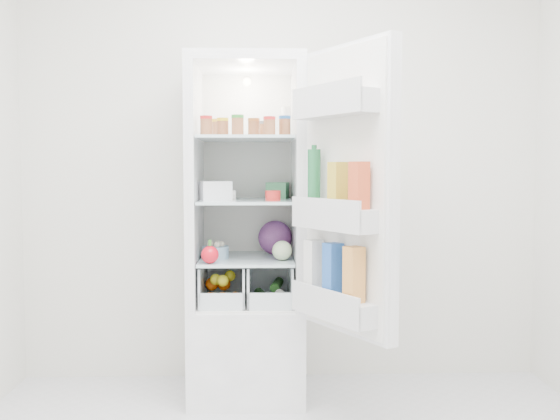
{
  "coord_description": "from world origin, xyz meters",
  "views": [
    {
      "loc": [
        -0.13,
        -2.13,
        1.21
      ],
      "look_at": [
        -0.03,
        0.95,
        1.02
      ],
      "focal_mm": 40.0,
      "sensor_mm": 36.0,
      "label": 1
    }
  ],
  "objects_px": {
    "refrigerator": "(247,271)",
    "fridge_door": "(344,197)",
    "red_cabbage": "(275,238)",
    "mushroom_bowl": "(215,252)"
  },
  "relations": [
    {
      "from": "refrigerator",
      "to": "mushroom_bowl",
      "type": "bearing_deg",
      "value": -150.7
    },
    {
      "from": "refrigerator",
      "to": "fridge_door",
      "type": "relative_size",
      "value": 1.38
    },
    {
      "from": "mushroom_bowl",
      "to": "fridge_door",
      "type": "bearing_deg",
      "value": -39.43
    },
    {
      "from": "red_cabbage",
      "to": "mushroom_bowl",
      "type": "xyz_separation_m",
      "value": [
        -0.32,
        -0.15,
        -0.06
      ]
    },
    {
      "from": "red_cabbage",
      "to": "fridge_door",
      "type": "relative_size",
      "value": 0.14
    },
    {
      "from": "red_cabbage",
      "to": "fridge_door",
      "type": "height_order",
      "value": "fridge_door"
    },
    {
      "from": "refrigerator",
      "to": "fridge_door",
      "type": "height_order",
      "value": "refrigerator"
    },
    {
      "from": "refrigerator",
      "to": "red_cabbage",
      "type": "xyz_separation_m",
      "value": [
        0.15,
        0.05,
        0.18
      ]
    },
    {
      "from": "refrigerator",
      "to": "red_cabbage",
      "type": "distance_m",
      "value": 0.24
    },
    {
      "from": "mushroom_bowl",
      "to": "refrigerator",
      "type": "bearing_deg",
      "value": 29.3
    }
  ]
}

